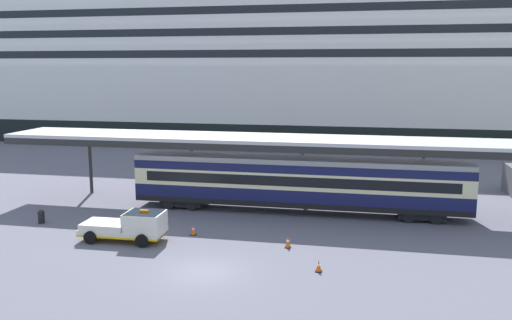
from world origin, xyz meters
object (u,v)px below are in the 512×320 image
service_truck (131,225)px  traffic_cone_near (319,266)px  quay_bollard (41,216)px  traffic_cone_mid (288,242)px  traffic_cone_far (193,230)px  cruise_ship (229,62)px  train_carriage (298,182)px

service_truck → traffic_cone_near: bearing=-12.9°
quay_bollard → traffic_cone_near: bearing=-14.4°
service_truck → traffic_cone_mid: bearing=4.2°
traffic_cone_mid → traffic_cone_far: bearing=169.4°
cruise_ship → traffic_cone_near: cruise_ship is taller
traffic_cone_near → train_carriage: bearing=102.8°
traffic_cone_far → train_carriage: bearing=49.0°
service_truck → quay_bollard: service_truck is taller
train_carriage → service_truck: bearing=-137.0°
train_carriage → traffic_cone_near: train_carriage is taller
train_carriage → traffic_cone_far: train_carriage is taller
quay_bollard → traffic_cone_mid: bearing=-5.2°
traffic_cone_mid → traffic_cone_far: traffic_cone_mid is taller
traffic_cone_near → traffic_cone_far: size_ratio=0.92×
traffic_cone_near → quay_bollard: 20.17m
train_carriage → traffic_cone_mid: size_ratio=32.98×
train_carriage → service_truck: size_ratio=4.66×
train_carriage → cruise_ship: bearing=110.9°
cruise_ship → traffic_cone_near: size_ratio=218.88×
traffic_cone_mid → service_truck: bearing=-175.8°
traffic_cone_near → quay_bollard: size_ratio=0.66×
train_carriage → traffic_cone_mid: (0.44, -7.92, -1.95)m
train_carriage → traffic_cone_far: size_ratio=35.23×
cruise_ship → train_carriage: bearing=-69.1°
service_truck → cruise_ship: bearing=97.5°
traffic_cone_near → traffic_cone_mid: 4.03m
service_truck → traffic_cone_near: size_ratio=8.26×
traffic_cone_near → traffic_cone_mid: (-2.13, 3.42, 0.05)m
traffic_cone_near → service_truck: bearing=167.1°
traffic_cone_near → quay_bollard: (-19.53, 5.01, 0.21)m
traffic_cone_mid → quay_bollard: bearing=174.8°
service_truck → quay_bollard: size_ratio=5.45×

